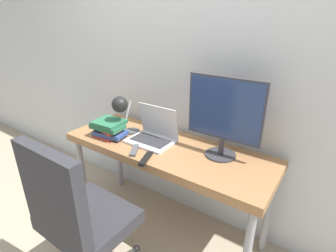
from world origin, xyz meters
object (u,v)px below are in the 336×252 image
object	(u,v)px
desk_lamp	(121,108)
office_chair	(75,213)
laptop	(153,134)
monitor	(224,114)
book_stack	(109,128)

from	to	relation	value
desk_lamp	office_chair	bearing A→B (deg)	-70.71
laptop	desk_lamp	size ratio (longest dim) A/B	1.04
monitor	book_stack	world-z (taller)	monitor
laptop	monitor	distance (m)	0.59
laptop	desk_lamp	xyz separation A→B (m)	(-0.24, -0.08, 0.19)
office_chair	book_stack	world-z (taller)	office_chair
monitor	desk_lamp	world-z (taller)	monitor
laptop	monitor	bearing A→B (deg)	9.37
desk_lamp	office_chair	xyz separation A→B (m)	(0.23, -0.67, -0.42)
monitor	book_stack	distance (m)	0.92
desk_lamp	laptop	bearing A→B (deg)	17.13
desk_lamp	monitor	bearing A→B (deg)	11.89
book_stack	desk_lamp	bearing A→B (deg)	36.38
office_chair	desk_lamp	bearing A→B (deg)	109.29
monitor	laptop	bearing A→B (deg)	-170.63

